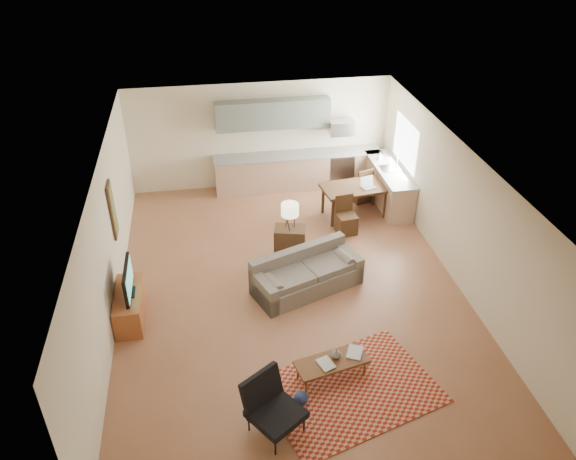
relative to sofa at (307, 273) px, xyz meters
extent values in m
plane|color=#91593B|center=(-0.31, 0.07, -0.38)|extent=(9.00, 9.00, 0.00)
plane|color=white|center=(-0.31, 0.07, 2.32)|extent=(9.00, 9.00, 0.00)
plane|color=beige|center=(-0.31, 4.57, 0.97)|extent=(6.50, 0.00, 6.50)
plane|color=beige|center=(-0.31, -4.43, 0.97)|extent=(6.50, 0.00, 6.50)
plane|color=beige|center=(-3.56, 0.07, 0.97)|extent=(0.00, 9.00, 9.00)
plane|color=beige|center=(2.94, 0.07, 0.97)|extent=(0.00, 9.00, 9.00)
cube|color=#A5A8AD|center=(1.69, 4.25, 0.07)|extent=(0.62, 0.62, 0.90)
cube|color=#A5A8AD|center=(1.69, 4.27, 1.17)|extent=(0.62, 0.40, 0.35)
cube|color=slate|center=(-0.01, 4.40, 1.57)|extent=(2.80, 0.34, 0.70)
cube|color=white|center=(2.92, 3.07, 1.17)|extent=(0.02, 1.40, 1.05)
cube|color=maroon|center=(0.19, -2.65, -0.37)|extent=(2.97, 2.45, 0.02)
imported|color=maroon|center=(-0.27, -2.41, -0.02)|extent=(0.40, 0.43, 0.03)
imported|color=navy|center=(0.24, -2.15, -0.02)|extent=(0.48, 0.50, 0.02)
imported|color=black|center=(0.02, -2.25, 0.05)|extent=(0.19, 0.19, 0.17)
imported|color=beige|center=(2.52, 3.60, 0.64)|extent=(0.11, 0.11, 0.19)
camera|label=1|loc=(-1.79, -8.50, 6.38)|focal=35.00mm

